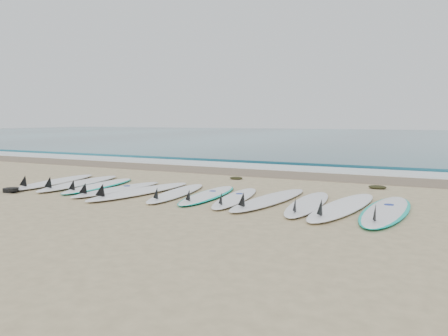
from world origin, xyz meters
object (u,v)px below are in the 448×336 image
at_px(surfboard_6, 207,195).
at_px(surfboard_11, 386,210).
at_px(surfboard_0, 54,182).
at_px(leash_coil, 11,190).

distance_m(surfboard_6, surfboard_11, 3.28).
xyz_separation_m(surfboard_0, leash_coil, (0.10, -1.21, -0.01)).
height_order(surfboard_6, leash_coil, surfboard_6).
distance_m(surfboard_0, surfboard_6, 4.03).
relative_size(surfboard_6, leash_coil, 5.26).
xyz_separation_m(surfboard_11, leash_coil, (-7.21, -1.21, -0.00)).
bearing_deg(leash_coil, surfboard_11, 9.56).
height_order(surfboard_0, surfboard_6, surfboard_0).
height_order(surfboard_6, surfboard_11, surfboard_11).
distance_m(surfboard_0, surfboard_11, 7.31).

